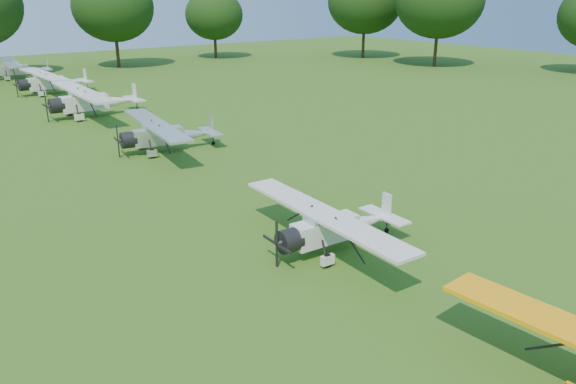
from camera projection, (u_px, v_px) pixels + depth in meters
name	position (u px, v px, depth m)	size (l,w,h in m)	color
ground	(268.00, 218.00, 25.47)	(160.00, 160.00, 0.00)	#275415
tree_belt	(330.00, 31.00, 24.89)	(137.36, 130.27, 14.52)	black
aircraft_3	(334.00, 224.00, 21.99)	(5.87, 9.34, 1.84)	silver
aircraft_4	(165.00, 133.00, 35.69)	(6.60, 10.47, 2.06)	silver
aircraft_5	(91.00, 99.00, 45.61)	(7.68, 12.19, 2.41)	silver
aircraft_6	(51.00, 81.00, 55.88)	(7.18, 11.43, 2.25)	silver
aircraft_7	(17.00, 68.00, 65.49)	(6.91, 10.98, 2.16)	silver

